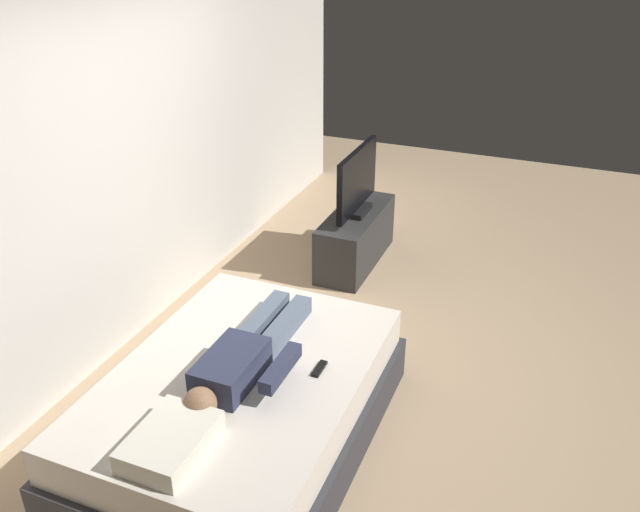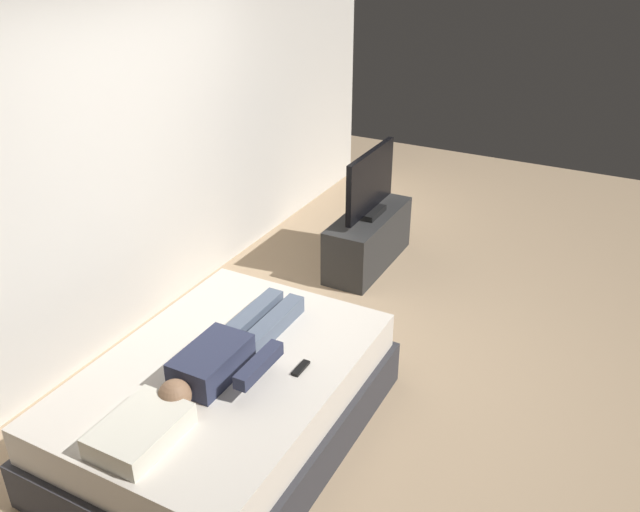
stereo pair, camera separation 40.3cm
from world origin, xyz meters
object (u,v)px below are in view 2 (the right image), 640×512
pillow (140,431)px  tv (370,184)px  tv_stand (368,239)px  bed (225,402)px  person (227,352)px  remote (301,368)px

pillow → tv: 3.17m
tv_stand → bed: bearing=-176.4°
bed → person: person is taller
bed → remote: bearing=-67.2°
person → tv_stand: (2.44, 0.18, -0.37)m
remote → pillow: bearing=153.9°
bed → pillow: bearing=180.0°
person → remote: (0.15, -0.40, -0.07)m
person → bed: bearing=140.8°
remote → person: bearing=110.5°
pillow → remote: bearing=-26.1°
pillow → tv_stand: pillow is taller
bed → pillow: (-0.70, 0.00, 0.34)m
pillow → remote: pillow is taller
bed → remote: (0.18, -0.43, 0.29)m
tv_stand → tv: size_ratio=1.25×
bed → pillow: pillow is taller
remote → tv_stand: (2.29, 0.58, -0.30)m
pillow → tv_stand: (3.16, 0.16, -0.35)m
bed → tv_stand: size_ratio=1.85×
remote → tv_stand: remote is taller
tv → pillow: bearing=-177.2°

